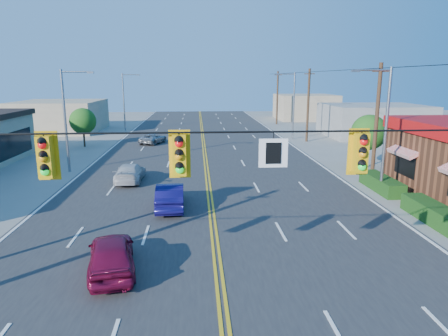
{
  "coord_description": "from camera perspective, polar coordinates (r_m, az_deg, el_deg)",
  "views": [
    {
      "loc": [
        -0.75,
        -9.97,
        7.33
      ],
      "look_at": [
        0.8,
        12.69,
        2.2
      ],
      "focal_mm": 32.0,
      "sensor_mm": 36.0,
      "label": 1
    }
  ],
  "objects": [
    {
      "name": "road",
      "position": [
        30.85,
        -2.42,
        -0.97
      ],
      "size": [
        20.0,
        120.0,
        0.06
      ],
      "primitive_type": "cube",
      "color": "#2D2D30",
      "rests_on": "ground"
    },
    {
      "name": "signal_span",
      "position": [
        10.28,
        -0.28,
        -1.03
      ],
      "size": [
        24.32,
        0.34,
        9.0
      ],
      "color": "#47301E",
      "rests_on": "ground"
    },
    {
      "name": "streetlight_se",
      "position": [
        26.75,
        21.79,
        5.78
      ],
      "size": [
        2.55,
        0.25,
        8.0
      ],
      "color": "gray",
      "rests_on": "ground"
    },
    {
      "name": "streetlight_ne",
      "position": [
        49.42,
        9.72,
        9.28
      ],
      "size": [
        2.55,
        0.25,
        8.0
      ],
      "color": "gray",
      "rests_on": "ground"
    },
    {
      "name": "streetlight_sw",
      "position": [
        33.63,
        -21.46,
        7.05
      ],
      "size": [
        2.55,
        0.25,
        8.0
      ],
      "color": "gray",
      "rests_on": "ground"
    },
    {
      "name": "streetlight_nw",
      "position": [
        58.9,
        -13.94,
        9.62
      ],
      "size": [
        2.55,
        0.25,
        8.0
      ],
      "color": "gray",
      "rests_on": "ground"
    },
    {
      "name": "utility_pole_near",
      "position": [
        30.98,
        20.93,
        6.1
      ],
      "size": [
        0.28,
        0.28,
        8.4
      ],
      "primitive_type": "cylinder",
      "color": "#47301E",
      "rests_on": "ground"
    },
    {
      "name": "utility_pole_mid",
      "position": [
        47.86,
        11.92,
        8.71
      ],
      "size": [
        0.28,
        0.28,
        8.4
      ],
      "primitive_type": "cylinder",
      "color": "#47301E",
      "rests_on": "ground"
    },
    {
      "name": "utility_pole_far",
      "position": [
        65.34,
        7.62,
        9.87
      ],
      "size": [
        0.28,
        0.28,
        8.4
      ],
      "primitive_type": "cylinder",
      "color": "#47301E",
      "rests_on": "ground"
    },
    {
      "name": "tree_kfc_rear",
      "position": [
        35.28,
        20.01,
        4.8
      ],
      "size": [
        2.94,
        2.94,
        4.41
      ],
      "color": "#47301E",
      "rests_on": "ground"
    },
    {
      "name": "tree_west",
      "position": [
        45.87,
        -19.52,
        6.33
      ],
      "size": [
        2.8,
        2.8,
        4.2
      ],
      "color": "#47301E",
      "rests_on": "ground"
    },
    {
      "name": "bld_east_mid",
      "position": [
        55.16,
        20.58,
        6.38
      ],
      "size": [
        12.0,
        10.0,
        4.0
      ],
      "primitive_type": "cube",
      "color": "gray",
      "rests_on": "ground"
    },
    {
      "name": "bld_west_far",
      "position": [
        61.3,
        -22.38,
        6.89
      ],
      "size": [
        11.0,
        12.0,
        4.2
      ],
      "primitive_type": "cube",
      "color": "tan",
      "rests_on": "ground"
    },
    {
      "name": "bld_east_far",
      "position": [
        74.81,
        11.52,
        8.55
      ],
      "size": [
        10.0,
        10.0,
        4.4
      ],
      "primitive_type": "cube",
      "color": "tan",
      "rests_on": "ground"
    },
    {
      "name": "car_magenta",
      "position": [
        16.16,
        -15.77,
        -11.95
      ],
      "size": [
        2.47,
        4.46,
        1.43
      ],
      "primitive_type": "imported",
      "rotation": [
        0.0,
        0.0,
        3.33
      ],
      "color": "maroon",
      "rests_on": "ground"
    },
    {
      "name": "car_blue",
      "position": [
        23.04,
        -7.7,
        -4.06
      ],
      "size": [
        1.68,
        4.42,
        1.44
      ],
      "primitive_type": "imported",
      "rotation": [
        0.0,
        0.0,
        3.18
      ],
      "color": "#120D51",
      "rests_on": "ground"
    },
    {
      "name": "car_white",
      "position": [
        29.44,
        -13.28,
        -0.74
      ],
      "size": [
        1.83,
        4.45,
        1.29
      ],
      "primitive_type": "imported",
      "rotation": [
        0.0,
        0.0,
        3.14
      ],
      "color": "#B9B9B9",
      "rests_on": "ground"
    },
    {
      "name": "car_silver",
      "position": [
        46.14,
        -10.1,
        4.1
      ],
      "size": [
        3.25,
        4.49,
        1.13
      ],
      "primitive_type": "imported",
      "rotation": [
        0.0,
        0.0,
        2.77
      ],
      "color": "gray",
      "rests_on": "ground"
    }
  ]
}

